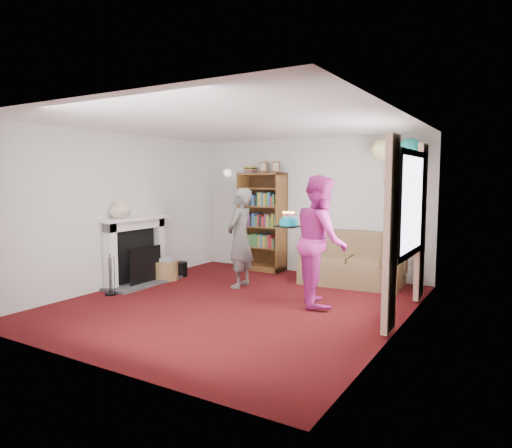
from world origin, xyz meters
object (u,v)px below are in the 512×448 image
Objects in this scene: bookcase at (263,222)px; sofa at (353,264)px; person_magenta at (321,240)px; birthday_cake at (288,222)px; person_striped at (240,238)px.

bookcase is 2.00m from sofa.
bookcase is 1.15× the size of person_magenta.
birthday_cake is at bearing -114.99° from sofa.
bookcase is 1.27× the size of sofa.
birthday_cake is at bearing -49.82° from bookcase.
birthday_cake reaches higher than sofa.
bookcase is at bearing 17.81° from person_magenta.
bookcase reaches higher than birthday_cake.
sofa is 1.97m from person_striped.
bookcase is 2.58m from person_magenta.
sofa is 1.69m from birthday_cake.
birthday_cake is at bearing 50.33° from person_magenta.
person_magenta is at bearing -93.34° from sofa.
sofa is at bearing -29.37° from person_magenta.
person_striped is 1.56m from person_magenta.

